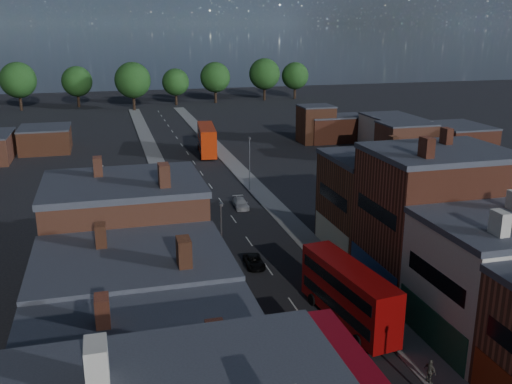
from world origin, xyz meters
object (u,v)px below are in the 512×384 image
ped_3 (430,371)px  car_2 (254,262)px  bus_1 (348,292)px  car_3 (241,203)px  bus_0 (342,376)px  bus_2 (207,139)px

ped_3 → car_2: bearing=1.6°
bus_1 → car_3: 32.35m
ped_3 → bus_0: bearing=81.2°
bus_0 → car_3: (3.49, 42.44, -1.73)m
car_2 → car_3: 19.56m
car_3 → ped_3: (3.40, -41.71, 0.38)m
bus_0 → car_2: bearing=89.4°
car_2 → ped_3: (6.62, -22.41, 0.47)m
bus_2 → car_3: (-1.51, -33.66, -2.29)m
car_2 → bus_0: bearing=-88.0°
bus_0 → car_3: 42.62m
bus_1 → bus_2: bearing=82.5°
bus_0 → bus_1: (4.89, 10.18, 0.35)m
bus_1 → car_3: (-1.40, 32.25, -2.08)m
car_2 → car_3: bearing=83.2°
bus_0 → bus_2: size_ratio=0.79×
bus_0 → car_3: bus_0 is taller
bus_0 → ped_3: 7.07m
bus_0 → ped_3: bearing=6.2°
bus_0 → ped_3: bus_0 is taller
bus_1 → car_2: bearing=102.2°
bus_2 → car_2: 53.22m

